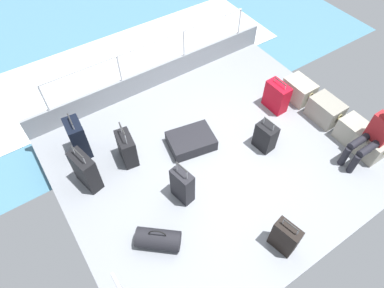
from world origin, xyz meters
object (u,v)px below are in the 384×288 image
Objects in this scene: passenger_seated at (374,135)px; suitcase_1 at (182,185)px; suitcase_4 at (78,138)px; suitcase_6 at (86,171)px; suitcase_3 at (265,137)px; suitcase_0 at (191,141)px; cargo_crate_0 at (299,90)px; suitcase_5 at (276,96)px; suitcase_2 at (285,237)px; suitcase_7 at (127,148)px; duffel_bag at (158,239)px; cargo_crate_3 at (371,145)px; cargo_crate_2 at (355,133)px; cargo_crate_1 at (325,110)px.

suitcase_1 is at bearing -109.62° from passenger_seated.
suitcase_6 is at bearing -12.34° from suitcase_4.
suitcase_6 is at bearing -109.20° from suitcase_3.
suitcase_3 is at bearing 55.14° from suitcase_0.
cargo_crate_0 is 0.53× the size of passenger_seated.
suitcase_5 is (-0.05, -0.55, 0.08)m from cargo_crate_0.
passenger_seated is at bearing 50.96° from suitcase_0.
suitcase_2 is 2.77m from suitcase_7.
suitcase_5 is 3.63m from suitcase_6.
suitcase_0 is (-1.81, -2.23, -0.48)m from passenger_seated.
duffel_bag is (0.51, -2.40, -0.11)m from suitcase_3.
cargo_crate_0 is at bearing 112.13° from suitcase_3.
suitcase_2 reaches higher than suitcase_3.
suitcase_4 is 0.67m from suitcase_6.
cargo_crate_3 is 1.80m from suitcase_5.
cargo_crate_2 is at bearing 76.86° from suitcase_1.
suitcase_1 is 1.70m from suitcase_3.
cargo_crate_2 is (1.33, 0.01, 0.01)m from cargo_crate_0.
cargo_crate_1 is at bearing 71.26° from suitcase_7.
cargo_crate_2 is at bearing 22.32° from suitcase_5.
suitcase_0 is 1.27× the size of suitcase_2.
cargo_crate_0 is at bearing 174.67° from passenger_seated.
suitcase_4 is 1.27× the size of suitcase_5.
passenger_seated reaches higher than suitcase_2.
suitcase_1 is at bearing 29.48° from suitcase_4.
duffel_bag reaches higher than suitcase_0.
cargo_crate_3 is 0.62× the size of suitcase_4.
suitcase_6 is (-1.03, -1.10, 0.02)m from suitcase_1.
suitcase_0 is 1.04× the size of suitcase_6.
suitcase_4 is 1.01× the size of suitcase_6.
suitcase_5 is at bearing 109.22° from duffel_bag.
cargo_crate_0 is 0.66m from cargo_crate_1.
suitcase_1 is at bearing -78.71° from cargo_crate_0.
cargo_crate_2 is 4.53m from suitcase_6.
cargo_crate_1 is 1.07m from passenger_seated.
cargo_crate_3 reaches higher than suitcase_0.
cargo_crate_2 is 2.46m from suitcase_2.
suitcase_2 is at bearing -79.65° from passenger_seated.
suitcase_7 reaches higher than suitcase_2.
suitcase_4 is (-1.69, -0.96, 0.04)m from suitcase_1.
cargo_crate_2 is 0.75× the size of suitcase_6.
suitcase_7 is at bearing -161.88° from suitcase_1.
suitcase_2 is (2.21, 0.05, 0.17)m from suitcase_0.
suitcase_0 is at bearing -124.86° from suitcase_3.
suitcase_2 is at bearing -80.45° from cargo_crate_3.
suitcase_3 is at bearing -132.26° from passenger_seated.
cargo_crate_1 is at bearing 85.44° from suitcase_3.
cargo_crate_0 is 1.33m from cargo_crate_2.
cargo_crate_2 is 4.70m from suitcase_4.
passenger_seated is 1.37× the size of suitcase_1.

